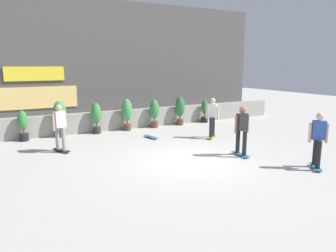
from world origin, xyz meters
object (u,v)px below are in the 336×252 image
potted_plant_3 (127,112)px  skater_mid_plaza (318,138)px  potted_plant_4 (154,112)px  skater_foreground (60,126)px  potted_plant_6 (205,111)px  potted_plant_2 (96,116)px  skateboard_near_camera (151,137)px  potted_plant_0 (23,125)px  skater_far_left (212,116)px  potted_plant_5 (180,109)px  skater_by_wall_left (242,129)px  potted_plant_1 (60,116)px

potted_plant_3 → skater_mid_plaza: skater_mid_plaza is taller
potted_plant_4 → skater_foreground: 5.43m
potted_plant_6 → potted_plant_2: bearing=180.0°
potted_plant_6 → skateboard_near_camera: potted_plant_6 is taller
potted_plant_3 → potted_plant_4: potted_plant_3 is taller
potted_plant_0 → skater_mid_plaza: 10.83m
potted_plant_2 → skater_far_left: 5.14m
potted_plant_3 → potted_plant_5: (2.88, 0.00, -0.03)m
potted_plant_2 → potted_plant_0: bearing=180.0°
potted_plant_4 → potted_plant_0: bearing=180.0°
skater_by_wall_left → skater_far_left: bearing=74.6°
potted_plant_6 → skater_mid_plaza: size_ratio=0.71×
potted_plant_5 → skater_far_left: skater_far_left is taller
skater_by_wall_left → skater_far_left: same height
potted_plant_1 → potted_plant_5: potted_plant_1 is taller
skater_by_wall_left → skater_foreground: 6.28m
potted_plant_2 → skater_by_wall_left: bearing=-60.7°
potted_plant_1 → skater_foreground: skater_foreground is taller
skateboard_near_camera → potted_plant_5: bearing=37.8°
potted_plant_2 → potted_plant_6: size_ratio=1.16×
potted_plant_2 → skateboard_near_camera: bearing=-49.3°
potted_plant_6 → skater_far_left: bearing=-120.0°
potted_plant_1 → potted_plant_3: size_ratio=1.05×
potted_plant_3 → potted_plant_4: bearing=0.0°
skater_foreground → skateboard_near_camera: size_ratio=2.06×
potted_plant_4 → potted_plant_3: bearing=-180.0°
potted_plant_1 → potted_plant_5: bearing=0.0°
potted_plant_6 → skateboard_near_camera: (-4.12, -2.02, -0.57)m
potted_plant_6 → skater_mid_plaza: skater_mid_plaza is taller
potted_plant_3 → skater_mid_plaza: size_ratio=0.87×
potted_plant_4 → skater_far_left: skater_far_left is taller
potted_plant_1 → potted_plant_5: size_ratio=1.09×
potted_plant_5 → skater_foreground: skater_foreground is taller
potted_plant_2 → skateboard_near_camera: size_ratio=1.68×
potted_plant_3 → potted_plant_6: (4.40, 0.00, -0.23)m
potted_plant_2 → potted_plant_5: (4.34, 0.00, 0.04)m
potted_plant_6 → skater_by_wall_left: bearing=-113.8°
potted_plant_3 → skater_by_wall_left: bearing=-72.7°
potted_plant_0 → potted_plant_5: bearing=0.0°
skater_mid_plaza → skater_far_left: same height
potted_plant_6 → skater_far_left: size_ratio=0.71×
potted_plant_0 → skater_foreground: (1.03, -2.42, 0.26)m
potted_plant_0 → potted_plant_3: bearing=-0.0°
potted_plant_0 → skater_far_left: size_ratio=0.73×
potted_plant_1 → skater_far_left: skater_far_left is taller
potted_plant_0 → skater_by_wall_left: 8.59m
potted_plant_1 → potted_plant_5: 5.89m
potted_plant_2 → skater_mid_plaza: bearing=-61.3°
potted_plant_3 → potted_plant_5: bearing=0.0°
potted_plant_0 → potted_plant_2: size_ratio=0.90×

